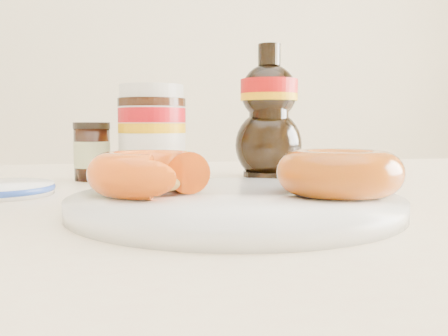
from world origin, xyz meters
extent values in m
cube|color=beige|center=(0.00, 1.75, 1.30)|extent=(3.50, 0.10, 2.60)
cube|color=beige|center=(0.00, 0.10, 0.73)|extent=(1.40, 0.90, 0.04)
cylinder|color=white|center=(-0.02, -0.04, 0.76)|extent=(0.30, 0.30, 0.01)
torus|color=white|center=(-0.02, -0.04, 0.76)|extent=(0.29, 0.29, 0.01)
torus|color=#ED540D|center=(-0.10, -0.02, 0.78)|extent=(0.13, 0.13, 0.04)
torus|color=#963609|center=(0.07, -0.06, 0.78)|extent=(0.15, 0.15, 0.04)
cylinder|color=white|center=(-0.08, 0.23, 0.81)|extent=(0.09, 0.09, 0.11)
cylinder|color=maroon|center=(-0.08, 0.23, 0.84)|extent=(0.09, 0.09, 0.02)
cylinder|color=#D89905|center=(-0.08, 0.23, 0.82)|extent=(0.09, 0.09, 0.01)
cylinder|color=black|center=(-0.08, 0.23, 0.86)|extent=(0.09, 0.09, 0.01)
cylinder|color=white|center=(-0.08, 0.23, 0.87)|extent=(0.09, 0.09, 0.02)
cylinder|color=black|center=(-0.17, 0.24, 0.79)|extent=(0.05, 0.05, 0.07)
cylinder|color=beige|center=(-0.17, 0.24, 0.79)|extent=(0.05, 0.05, 0.04)
cylinder|color=black|center=(-0.17, 0.24, 0.83)|extent=(0.05, 0.05, 0.01)
camera|label=1|loc=(-0.12, -0.47, 0.83)|focal=40.00mm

